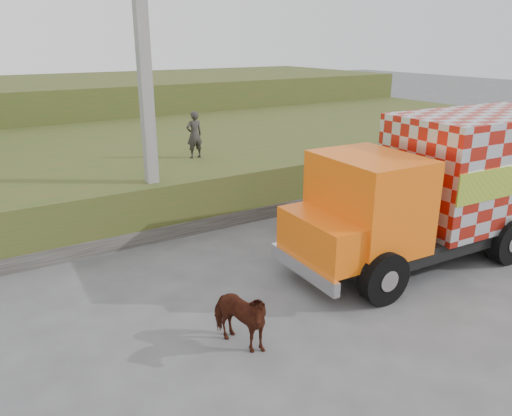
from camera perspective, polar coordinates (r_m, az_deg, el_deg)
ground at (r=10.88m, az=2.60°, el=-9.53°), size 120.00×120.00×0.00m
embankment at (r=19.19m, az=-14.59°, el=4.88°), size 40.00×12.00×1.50m
embankment_far at (r=30.58m, az=-21.83°, el=10.58°), size 40.00×12.00×3.00m
retaining_strip at (r=13.49m, az=-14.78°, el=-3.44°), size 16.00×0.50×0.40m
utility_pole at (r=13.28m, az=-12.53°, el=13.67°), size 1.20×0.30×8.00m
cargo_truck at (r=13.04m, az=21.36°, el=2.47°), size 7.87×3.02×3.46m
cow at (r=8.84m, az=-2.02°, el=-12.45°), size 1.05×1.49×1.15m
pedestrian at (r=16.23m, az=-7.06°, el=8.32°), size 0.56×0.38×1.50m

